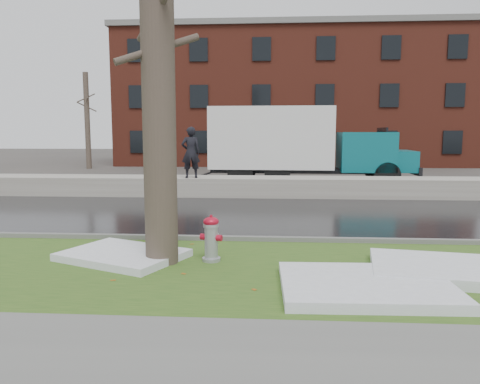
# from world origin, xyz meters

# --- Properties ---
(ground) EXTENTS (120.00, 120.00, 0.00)m
(ground) POSITION_xyz_m (0.00, 0.00, 0.00)
(ground) COLOR #47423D
(ground) RESTS_ON ground
(verge) EXTENTS (60.00, 4.50, 0.04)m
(verge) POSITION_xyz_m (0.00, -1.25, 0.02)
(verge) COLOR #2B4D19
(verge) RESTS_ON ground
(sidewalk) EXTENTS (60.00, 3.00, 0.05)m
(sidewalk) POSITION_xyz_m (0.00, -5.00, 0.03)
(sidewalk) COLOR slate
(sidewalk) RESTS_ON ground
(road) EXTENTS (60.00, 7.00, 0.03)m
(road) POSITION_xyz_m (0.00, 4.50, 0.01)
(road) COLOR black
(road) RESTS_ON ground
(parking_lot) EXTENTS (60.00, 9.00, 0.03)m
(parking_lot) POSITION_xyz_m (0.00, 13.00, 0.01)
(parking_lot) COLOR slate
(parking_lot) RESTS_ON ground
(curb) EXTENTS (60.00, 0.15, 0.14)m
(curb) POSITION_xyz_m (0.00, 1.00, 0.07)
(curb) COLOR slate
(curb) RESTS_ON ground
(snowbank) EXTENTS (60.00, 1.60, 0.75)m
(snowbank) POSITION_xyz_m (0.00, 8.70, 0.38)
(snowbank) COLOR #A29F94
(snowbank) RESTS_ON ground
(brick_building) EXTENTS (26.00, 12.00, 10.00)m
(brick_building) POSITION_xyz_m (2.00, 30.00, 5.00)
(brick_building) COLOR maroon
(brick_building) RESTS_ON ground
(bg_tree_left) EXTENTS (1.40, 1.62, 6.50)m
(bg_tree_left) POSITION_xyz_m (-12.00, 22.00, 3.33)
(bg_tree_left) COLOR brown
(bg_tree_left) RESTS_ON ground
(bg_tree_center) EXTENTS (1.40, 1.62, 6.50)m
(bg_tree_center) POSITION_xyz_m (-6.00, 26.00, 3.33)
(bg_tree_center) COLOR brown
(bg_tree_center) RESTS_ON ground
(fire_hydrant) EXTENTS (0.44, 0.41, 0.89)m
(fire_hydrant) POSITION_xyz_m (-0.59, -0.72, 0.52)
(fire_hydrant) COLOR #A2A3AA
(fire_hydrant) RESTS_ON verge
(tree) EXTENTS (1.44, 1.62, 7.63)m
(tree) POSITION_xyz_m (-1.51, -0.88, 3.88)
(tree) COLOR brown
(tree) RESTS_ON verge
(box_truck) EXTENTS (11.01, 2.81, 3.67)m
(box_truck) POSITION_xyz_m (1.69, 12.95, 1.94)
(box_truck) COLOR black
(box_truck) RESTS_ON ground
(worker) EXTENTS (0.81, 0.63, 1.94)m
(worker) POSITION_xyz_m (-2.52, 8.24, 1.72)
(worker) COLOR black
(worker) RESTS_ON snowbank
(snow_patch_near) EXTENTS (2.65, 2.06, 0.16)m
(snow_patch_near) POSITION_xyz_m (2.02, -2.24, 0.12)
(snow_patch_near) COLOR silver
(snow_patch_near) RESTS_ON verge
(snow_patch_far) EXTENTS (2.66, 2.35, 0.14)m
(snow_patch_far) POSITION_xyz_m (-2.33, -0.67, 0.11)
(snow_patch_far) COLOR silver
(snow_patch_far) RESTS_ON verge
(snow_patch_side) EXTENTS (3.07, 2.25, 0.18)m
(snow_patch_side) POSITION_xyz_m (3.73, -1.34, 0.13)
(snow_patch_side) COLOR silver
(snow_patch_side) RESTS_ON verge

